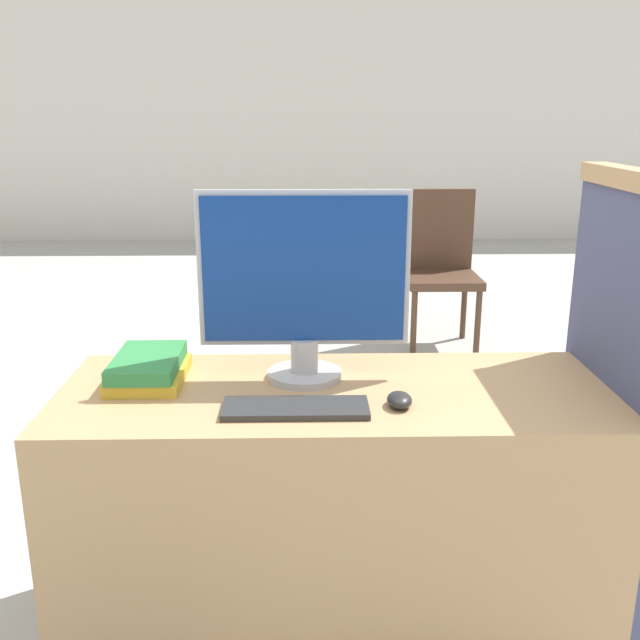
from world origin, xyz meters
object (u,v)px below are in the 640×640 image
object	(u,v)px
book_stack	(148,368)
far_chair	(440,261)
monitor	(304,283)
keyboard	(296,408)
mouse	(399,400)

from	to	relation	value
book_stack	far_chair	bearing A→B (deg)	63.35
monitor	keyboard	xyz separation A→B (m)	(-0.02, -0.23, -0.26)
keyboard	book_stack	bearing A→B (deg)	151.81
keyboard	far_chair	bearing A→B (deg)	72.45
monitor	mouse	xyz separation A→B (m)	(0.23, -0.20, -0.25)
mouse	keyboard	bearing A→B (deg)	-174.85
monitor	book_stack	size ratio (longest dim) A/B	2.06
keyboard	mouse	xyz separation A→B (m)	(0.25, 0.02, 0.01)
book_stack	far_chair	distance (m)	2.80
mouse	book_stack	xyz separation A→B (m)	(-0.65, 0.19, 0.02)
monitor	mouse	world-z (taller)	monitor
far_chair	book_stack	bearing A→B (deg)	-70.79
far_chair	mouse	bearing A→B (deg)	-56.79
keyboard	far_chair	world-z (taller)	far_chair
far_chair	monitor	bearing A→B (deg)	-62.72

